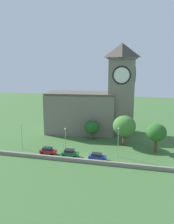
% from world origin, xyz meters
% --- Properties ---
extents(ground_plane, '(200.00, 200.00, 0.00)m').
position_xyz_m(ground_plane, '(0.00, 15.00, 0.00)').
color(ground_plane, '#3D6633').
extents(church, '(30.35, 13.67, 29.45)m').
position_xyz_m(church, '(-1.93, 22.61, 9.82)').
color(church, slate).
rests_on(church, ground).
extents(quay_barrier, '(50.67, 0.70, 0.93)m').
position_xyz_m(quay_barrier, '(0.00, -2.98, 0.47)').
color(quay_barrier, gray).
rests_on(quay_barrier, ground).
extents(car_red, '(4.17, 2.18, 1.77)m').
position_xyz_m(car_red, '(-9.69, 0.16, 0.89)').
color(car_red, red).
rests_on(car_red, ground).
extents(car_green, '(4.26, 2.34, 1.92)m').
position_xyz_m(car_green, '(-3.54, -0.22, 0.96)').
color(car_green, '#1E6B38').
rests_on(car_green, ground).
extents(car_blue, '(4.28, 2.04, 1.71)m').
position_xyz_m(car_blue, '(3.55, -0.58, 0.86)').
color(car_blue, '#233D9E').
rests_on(car_blue, ground).
extents(streetlamp_west_end, '(0.44, 0.44, 7.32)m').
position_xyz_m(streetlamp_west_end, '(-18.07, 2.06, 4.86)').
color(streetlamp_west_end, '#9EA0A5').
rests_on(streetlamp_west_end, ground).
extents(streetlamp_west_mid, '(0.44, 0.44, 7.03)m').
position_xyz_m(streetlamp_west_mid, '(-5.19, 1.23, 4.69)').
color(streetlamp_west_mid, '#9EA0A5').
rests_on(streetlamp_west_mid, ground).
extents(streetlamp_central, '(0.44, 0.44, 7.60)m').
position_xyz_m(streetlamp_central, '(8.18, 2.61, 5.02)').
color(streetlamp_central, '#9EA0A5').
rests_on(streetlamp_central, ground).
extents(tree_riverside_east, '(6.47, 6.47, 8.70)m').
position_xyz_m(tree_riverside_east, '(8.88, 11.60, 5.74)').
color(tree_riverside_east, brown).
rests_on(tree_riverside_east, ground).
extents(tree_churchyard, '(4.61, 4.61, 6.00)m').
position_xyz_m(tree_churchyard, '(-1.23, 14.52, 3.90)').
color(tree_churchyard, brown).
rests_on(tree_churchyard, ground).
extents(tree_by_tower, '(5.21, 5.21, 7.74)m').
position_xyz_m(tree_by_tower, '(17.52, 8.43, 5.35)').
color(tree_by_tower, brown).
rests_on(tree_by_tower, ground).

